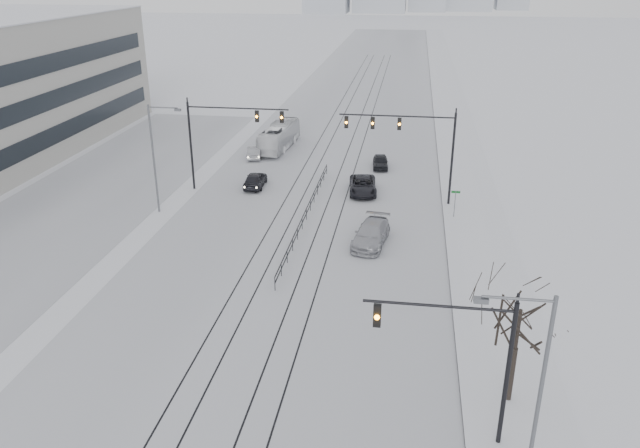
{
  "coord_description": "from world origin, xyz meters",
  "views": [
    {
      "loc": [
        7.9,
        -16.02,
        19.14
      ],
      "look_at": [
        2.33,
        21.72,
        3.2
      ],
      "focal_mm": 35.0,
      "sensor_mm": 36.0,
      "label": 1
    }
  ],
  "objects_px": {
    "sedan_nb_far": "(380,162)",
    "box_truck": "(279,137)",
    "sedan_sb_inner": "(255,180)",
    "sedan_nb_right": "(371,234)",
    "sedan_sb_outer": "(254,152)",
    "sedan_nb_front": "(363,186)",
    "traffic_mast_near": "(469,352)",
    "bare_tree": "(519,320)"
  },
  "relations": [
    {
      "from": "traffic_mast_near",
      "to": "bare_tree",
      "type": "relative_size",
      "value": 1.15
    },
    {
      "from": "sedan_sb_inner",
      "to": "sedan_nb_right",
      "type": "bearing_deg",
      "value": 133.78
    },
    {
      "from": "sedan_sb_outer",
      "to": "sedan_nb_far",
      "type": "distance_m",
      "value": 13.59
    },
    {
      "from": "sedan_sb_inner",
      "to": "sedan_nb_far",
      "type": "xyz_separation_m",
      "value": [
        11.12,
        7.58,
        -0.08
      ]
    },
    {
      "from": "sedan_nb_front",
      "to": "box_truck",
      "type": "xyz_separation_m",
      "value": [
        -10.47,
        13.33,
        0.65
      ]
    },
    {
      "from": "sedan_sb_inner",
      "to": "sedan_nb_right",
      "type": "distance_m",
      "value": 16.02
    },
    {
      "from": "bare_tree",
      "to": "sedan_nb_right",
      "type": "height_order",
      "value": "bare_tree"
    },
    {
      "from": "bare_tree",
      "to": "sedan_sb_inner",
      "type": "xyz_separation_m",
      "value": [
        -19.21,
        28.21,
        -3.77
      ]
    },
    {
      "from": "sedan_nb_far",
      "to": "box_truck",
      "type": "bearing_deg",
      "value": 149.92
    },
    {
      "from": "bare_tree",
      "to": "box_truck",
      "type": "height_order",
      "value": "bare_tree"
    },
    {
      "from": "sedan_sb_outer",
      "to": "box_truck",
      "type": "distance_m",
      "value": 4.48
    },
    {
      "from": "sedan_nb_front",
      "to": "sedan_sb_inner",
      "type": "bearing_deg",
      "value": 173.16
    },
    {
      "from": "sedan_sb_outer",
      "to": "sedan_nb_far",
      "type": "bearing_deg",
      "value": 161.87
    },
    {
      "from": "traffic_mast_near",
      "to": "sedan_sb_outer",
      "type": "distance_m",
      "value": 44.89
    },
    {
      "from": "sedan_nb_right",
      "to": "sedan_nb_far",
      "type": "distance_m",
      "value": 18.74
    },
    {
      "from": "bare_tree",
      "to": "sedan_sb_outer",
      "type": "xyz_separation_m",
      "value": [
        -21.58,
        37.4,
        -3.85
      ]
    },
    {
      "from": "sedan_sb_inner",
      "to": "sedan_nb_right",
      "type": "xyz_separation_m",
      "value": [
        11.5,
        -11.16,
        0.07
      ]
    },
    {
      "from": "box_truck",
      "to": "sedan_nb_right",
      "type": "bearing_deg",
      "value": 120.39
    },
    {
      "from": "traffic_mast_near",
      "to": "sedan_nb_front",
      "type": "distance_m",
      "value": 32.05
    },
    {
      "from": "sedan_sb_inner",
      "to": "sedan_nb_far",
      "type": "relative_size",
      "value": 1.13
    },
    {
      "from": "traffic_mast_near",
      "to": "bare_tree",
      "type": "xyz_separation_m",
      "value": [
        2.41,
        3.0,
        -0.07
      ]
    },
    {
      "from": "bare_tree",
      "to": "sedan_nb_far",
      "type": "distance_m",
      "value": 36.9
    },
    {
      "from": "sedan_sb_outer",
      "to": "sedan_nb_far",
      "type": "xyz_separation_m",
      "value": [
        13.49,
        -1.61,
        -0.01
      ]
    },
    {
      "from": "sedan_nb_front",
      "to": "sedan_nb_right",
      "type": "bearing_deg",
      "value": -88.18
    },
    {
      "from": "traffic_mast_near",
      "to": "box_truck",
      "type": "height_order",
      "value": "traffic_mast_near"
    },
    {
      "from": "traffic_mast_near",
      "to": "box_truck",
      "type": "relative_size",
      "value": 0.71
    },
    {
      "from": "sedan_nb_right",
      "to": "box_truck",
      "type": "bearing_deg",
      "value": 124.05
    },
    {
      "from": "box_truck",
      "to": "sedan_sb_inner",
      "type": "bearing_deg",
      "value": 96.31
    },
    {
      "from": "traffic_mast_near",
      "to": "bare_tree",
      "type": "height_order",
      "value": "traffic_mast_near"
    },
    {
      "from": "bare_tree",
      "to": "sedan_nb_far",
      "type": "xyz_separation_m",
      "value": [
        -8.09,
        35.79,
        -3.85
      ]
    },
    {
      "from": "sedan_sb_inner",
      "to": "sedan_sb_outer",
      "type": "relative_size",
      "value": 1.08
    },
    {
      "from": "sedan_sb_inner",
      "to": "traffic_mast_near",
      "type": "bearing_deg",
      "value": 116.22
    },
    {
      "from": "sedan_nb_front",
      "to": "traffic_mast_near",
      "type": "bearing_deg",
      "value": -83.64
    },
    {
      "from": "sedan_sb_inner",
      "to": "sedan_sb_outer",
      "type": "distance_m",
      "value": 9.49
    },
    {
      "from": "sedan_nb_front",
      "to": "box_truck",
      "type": "bearing_deg",
      "value": 122.14
    },
    {
      "from": "sedan_nb_far",
      "to": "box_truck",
      "type": "xyz_separation_m",
      "value": [
        -11.61,
        5.61,
        0.73
      ]
    },
    {
      "from": "sedan_sb_outer",
      "to": "sedan_nb_front",
      "type": "xyz_separation_m",
      "value": [
        12.35,
        -9.33,
        0.07
      ]
    },
    {
      "from": "sedan_nb_right",
      "to": "box_truck",
      "type": "xyz_separation_m",
      "value": [
        -11.99,
        24.34,
        0.58
      ]
    },
    {
      "from": "sedan_nb_front",
      "to": "box_truck",
      "type": "height_order",
      "value": "box_truck"
    },
    {
      "from": "traffic_mast_near",
      "to": "sedan_sb_outer",
      "type": "bearing_deg",
      "value": 115.39
    },
    {
      "from": "sedan_sb_outer",
      "to": "box_truck",
      "type": "xyz_separation_m",
      "value": [
        1.88,
        4.0,
        0.72
      ]
    },
    {
      "from": "sedan_sb_outer",
      "to": "bare_tree",
      "type": "bearing_deg",
      "value": 108.65
    }
  ]
}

